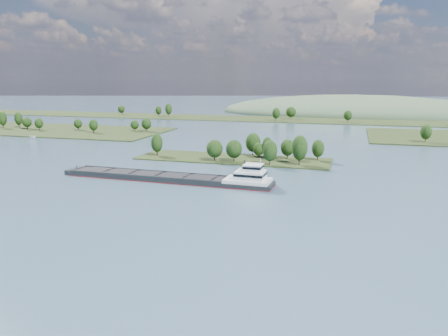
% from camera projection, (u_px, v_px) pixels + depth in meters
% --- Properties ---
extents(ground, '(1800.00, 1800.00, 0.00)m').
position_uv_depth(ground, '(192.00, 187.00, 170.64)').
color(ground, '#384E61').
rests_on(ground, ground).
extents(tree_island, '(100.00, 31.19, 15.67)m').
position_uv_depth(tree_island, '(245.00, 152.00, 222.89)').
color(tree_island, '#233115').
rests_on(tree_island, ground).
extents(back_shoreline, '(900.00, 60.00, 15.23)m').
position_uv_depth(back_shoreline, '(301.00, 120.00, 430.53)').
color(back_shoreline, '#233115').
rests_on(back_shoreline, ground).
extents(hill_west, '(320.00, 160.00, 44.00)m').
position_uv_depth(hill_west, '(354.00, 114.00, 510.73)').
color(hill_west, '#3E553A').
rests_on(hill_west, ground).
extents(cargo_barge, '(91.77, 13.72, 12.37)m').
position_uv_depth(cargo_barge, '(179.00, 177.00, 179.04)').
color(cargo_barge, black).
rests_on(cargo_barge, ground).
extents(motorboat, '(6.30, 2.78, 2.37)m').
position_uv_depth(motorboat, '(32.00, 137.00, 302.31)').
color(motorboat, silver).
rests_on(motorboat, ground).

